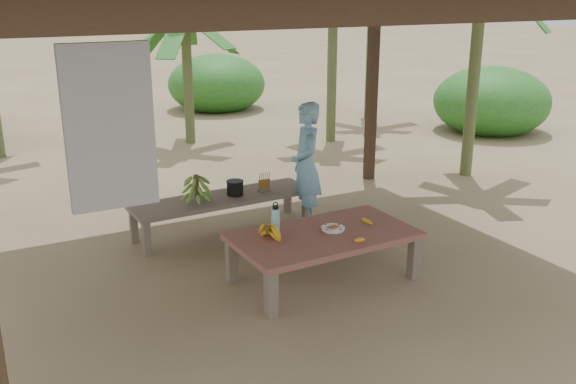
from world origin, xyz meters
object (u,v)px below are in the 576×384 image
ripe_banana_bunch (267,232)px  cooking_pot (235,188)px  woman (306,165)px  work_table (324,239)px  bench (223,201)px  water_flask (275,219)px  plate (333,229)px

ripe_banana_bunch → cooking_pot: size_ratio=1.32×
ripe_banana_bunch → cooking_pot: ripe_banana_bunch is taller
cooking_pot → woman: 0.90m
work_table → ripe_banana_bunch: ripe_banana_bunch is taller
bench → water_flask: bearing=-93.0°
cooking_pot → woman: size_ratio=0.13×
cooking_pot → work_table: bearing=-82.7°
bench → ripe_banana_bunch: (-0.19, -1.58, 0.18)m
plate → cooking_pot: cooking_pot is taller
bench → ripe_banana_bunch: size_ratio=8.50×
ripe_banana_bunch → plate: size_ratio=1.10×
water_flask → woman: (1.01, 1.17, 0.14)m
ripe_banana_bunch → water_flask: (0.17, 0.16, 0.05)m
bench → water_flask: size_ratio=7.16×
plate → water_flask: 0.59m
ripe_banana_bunch → plate: (0.69, -0.09, -0.06)m
work_table → cooking_pot: cooking_pot is taller
bench → cooking_pot: bearing=-1.6°
plate → woman: woman is taller
work_table → cooking_pot: (-0.22, 1.70, 0.10)m
ripe_banana_bunch → woman: (1.18, 1.33, 0.19)m
ripe_banana_bunch → water_flask: bearing=43.2°
work_table → water_flask: water_flask is taller
bench → cooking_pot: 0.21m
plate → water_flask: size_ratio=0.76×
work_table → bench: (-0.38, 1.70, -0.04)m
work_table → woman: 1.61m
work_table → bench: size_ratio=0.82×
bench → ripe_banana_bunch: ripe_banana_bunch is taller
ripe_banana_bunch → cooking_pot: bearing=77.6°
cooking_pot → woman: bearing=-16.8°
ripe_banana_bunch → work_table: bearing=-11.7°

